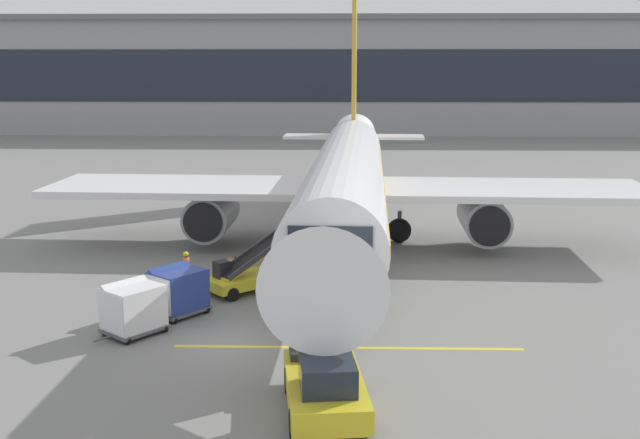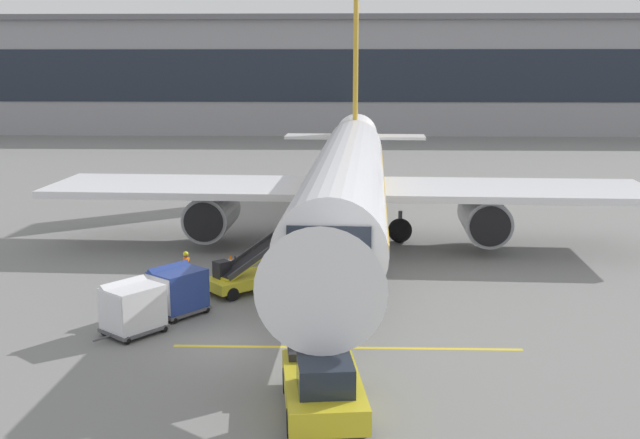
{
  "view_description": "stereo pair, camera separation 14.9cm",
  "coord_description": "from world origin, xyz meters",
  "px_view_note": "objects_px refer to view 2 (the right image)",
  "views": [
    {
      "loc": [
        3.89,
        -25.04,
        9.69
      ],
      "look_at": [
        3.01,
        7.57,
        2.87
      ],
      "focal_mm": 42.95,
      "sensor_mm": 36.0,
      "label": 1
    },
    {
      "loc": [
        4.04,
        -25.03,
        9.69
      ],
      "look_at": [
        3.01,
        7.57,
        2.87
      ],
      "focal_mm": 42.95,
      "sensor_mm": 36.0,
      "label": 2
    }
  ],
  "objects_px": {
    "baggage_cart_lead": "(177,290)",
    "baggage_cart_second": "(132,307)",
    "safety_cone_engine_keepout": "(231,261)",
    "pushback_tug": "(323,386)",
    "ground_crew_by_carts": "(154,292)",
    "belt_loader": "(250,271)",
    "parked_airplane": "(347,180)",
    "ground_crew_by_loader": "(186,268)"
  },
  "relations": [
    {
      "from": "baggage_cart_lead",
      "to": "baggage_cart_second",
      "type": "distance_m",
      "value": 2.46
    },
    {
      "from": "ground_crew_by_loader",
      "to": "belt_loader",
      "type": "bearing_deg",
      "value": 4.87
    },
    {
      "from": "parked_airplane",
      "to": "baggage_cart_second",
      "type": "relative_size",
      "value": 15.76
    },
    {
      "from": "ground_crew_by_carts",
      "to": "safety_cone_engine_keepout",
      "type": "xyz_separation_m",
      "value": [
        1.87,
        7.15,
        -0.67
      ]
    },
    {
      "from": "parked_airplane",
      "to": "baggage_cart_lead",
      "type": "height_order",
      "value": "parked_airplane"
    },
    {
      "from": "ground_crew_by_loader",
      "to": "safety_cone_engine_keepout",
      "type": "relative_size",
      "value": 2.62
    },
    {
      "from": "baggage_cart_lead",
      "to": "pushback_tug",
      "type": "relative_size",
      "value": 0.57
    },
    {
      "from": "parked_airplane",
      "to": "ground_crew_by_loader",
      "type": "bearing_deg",
      "value": -128.88
    },
    {
      "from": "baggage_cart_lead",
      "to": "belt_loader",
      "type": "bearing_deg",
      "value": 53.6
    },
    {
      "from": "parked_airplane",
      "to": "ground_crew_by_carts",
      "type": "xyz_separation_m",
      "value": [
        -7.38,
        -11.94,
        -2.54
      ]
    },
    {
      "from": "ground_crew_by_loader",
      "to": "ground_crew_by_carts",
      "type": "height_order",
      "value": "same"
    },
    {
      "from": "parked_airplane",
      "to": "ground_crew_by_carts",
      "type": "height_order",
      "value": "parked_airplane"
    },
    {
      "from": "parked_airplane",
      "to": "ground_crew_by_loader",
      "type": "xyz_separation_m",
      "value": [
        -6.86,
        -8.5,
        -2.54
      ]
    },
    {
      "from": "baggage_cart_second",
      "to": "parked_airplane",
      "type": "bearing_deg",
      "value": 60.55
    },
    {
      "from": "baggage_cart_lead",
      "to": "ground_crew_by_loader",
      "type": "bearing_deg",
      "value": 94.96
    },
    {
      "from": "parked_airplane",
      "to": "safety_cone_engine_keepout",
      "type": "height_order",
      "value": "parked_airplane"
    },
    {
      "from": "belt_loader",
      "to": "baggage_cart_lead",
      "type": "height_order",
      "value": "belt_loader"
    },
    {
      "from": "belt_loader",
      "to": "baggage_cart_second",
      "type": "relative_size",
      "value": 1.82
    },
    {
      "from": "baggage_cart_second",
      "to": "safety_cone_engine_keepout",
      "type": "xyz_separation_m",
      "value": [
        2.24,
        8.93,
        -0.68
      ]
    },
    {
      "from": "baggage_cart_second",
      "to": "ground_crew_by_carts",
      "type": "distance_m",
      "value": 1.83
    },
    {
      "from": "pushback_tug",
      "to": "ground_crew_by_carts",
      "type": "height_order",
      "value": "pushback_tug"
    },
    {
      "from": "ground_crew_by_loader",
      "to": "baggage_cart_second",
      "type": "bearing_deg",
      "value": -99.71
    },
    {
      "from": "belt_loader",
      "to": "ground_crew_by_loader",
      "type": "distance_m",
      "value": 2.7
    },
    {
      "from": "belt_loader",
      "to": "pushback_tug",
      "type": "bearing_deg",
      "value": -73.46
    },
    {
      "from": "baggage_cart_lead",
      "to": "ground_crew_by_carts",
      "type": "xyz_separation_m",
      "value": [
        -0.79,
        -0.38,
        -0.0
      ]
    },
    {
      "from": "parked_airplane",
      "to": "baggage_cart_lead",
      "type": "xyz_separation_m",
      "value": [
        -6.59,
        -11.56,
        -2.53
      ]
    },
    {
      "from": "ground_crew_by_loader",
      "to": "pushback_tug",
      "type": "bearing_deg",
      "value": -61.66
    },
    {
      "from": "baggage_cart_second",
      "to": "ground_crew_by_carts",
      "type": "relative_size",
      "value": 1.5
    },
    {
      "from": "pushback_tug",
      "to": "ground_crew_by_carts",
      "type": "bearing_deg",
      "value": 129.98
    },
    {
      "from": "ground_crew_by_loader",
      "to": "safety_cone_engine_keepout",
      "type": "distance_m",
      "value": 4.0
    },
    {
      "from": "ground_crew_by_carts",
      "to": "parked_airplane",
      "type": "bearing_deg",
      "value": 58.28
    },
    {
      "from": "baggage_cart_lead",
      "to": "safety_cone_engine_keepout",
      "type": "xyz_separation_m",
      "value": [
        1.08,
        6.77,
        -0.68
      ]
    },
    {
      "from": "belt_loader",
      "to": "ground_crew_by_carts",
      "type": "xyz_separation_m",
      "value": [
        -3.21,
        -3.67,
        0.14
      ]
    },
    {
      "from": "parked_airplane",
      "to": "baggage_cart_second",
      "type": "distance_m",
      "value": 15.97
    },
    {
      "from": "baggage_cart_lead",
      "to": "baggage_cart_second",
      "type": "bearing_deg",
      "value": -118.15
    },
    {
      "from": "baggage_cart_second",
      "to": "safety_cone_engine_keepout",
      "type": "bearing_deg",
      "value": 75.95
    },
    {
      "from": "ground_crew_by_carts",
      "to": "safety_cone_engine_keepout",
      "type": "relative_size",
      "value": 2.62
    },
    {
      "from": "baggage_cart_lead",
      "to": "ground_crew_by_carts",
      "type": "relative_size",
      "value": 1.5
    },
    {
      "from": "belt_loader",
      "to": "safety_cone_engine_keepout",
      "type": "relative_size",
      "value": 7.15
    },
    {
      "from": "parked_airplane",
      "to": "belt_loader",
      "type": "relative_size",
      "value": 8.68
    },
    {
      "from": "pushback_tug",
      "to": "safety_cone_engine_keepout",
      "type": "bearing_deg",
      "value": 107.63
    },
    {
      "from": "belt_loader",
      "to": "parked_airplane",
      "type": "bearing_deg",
      "value": 63.27
    }
  ]
}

